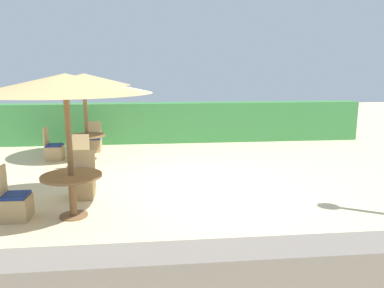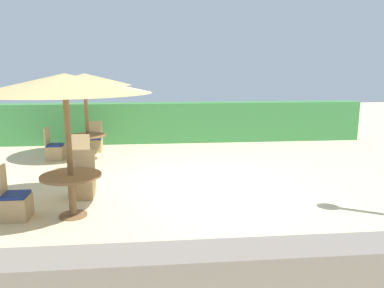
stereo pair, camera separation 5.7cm
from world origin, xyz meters
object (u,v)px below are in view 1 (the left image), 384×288
(patio_chair_back_left_west, at_px, (54,151))
(parasol_back_left, at_px, (84,80))
(round_table_front_left, at_px, (72,184))
(patio_chair_front_left_west, at_px, (15,205))
(round_table_back_left, at_px, (87,140))
(patio_chair_back_left_south, at_px, (82,159))
(patio_chair_back_left_north, at_px, (94,143))
(patio_chair_front_left_north, at_px, (83,185))
(parasol_front_left, at_px, (65,84))

(patio_chair_back_left_west, bearing_deg, parasol_back_left, 87.21)
(round_table_front_left, xyz_separation_m, patio_chair_front_left_west, (-0.97, -0.02, -0.32))
(parasol_back_left, relative_size, round_table_back_left, 2.50)
(patio_chair_back_left_west, distance_m, round_table_front_left, 4.57)
(patio_chair_back_left_south, bearing_deg, patio_chair_back_left_north, 90.53)
(patio_chair_front_left_west, distance_m, patio_chair_front_left_north, 1.41)
(parasol_back_left, distance_m, parasol_front_left, 4.32)
(patio_chair_front_left_west, relative_size, patio_chair_front_left_north, 1.00)
(round_table_back_left, relative_size, patio_chair_front_left_west, 1.10)
(round_table_back_left, height_order, parasol_front_left, parasol_front_left)
(parasol_back_left, relative_size, round_table_front_left, 2.47)
(round_table_front_left, xyz_separation_m, patio_chair_front_left_north, (-0.01, 1.02, -0.32))
(parasol_front_left, bearing_deg, patio_chair_back_left_south, 97.36)
(patio_chair_front_left_west, bearing_deg, patio_chair_front_left_north, 137.15)
(round_table_back_left, xyz_separation_m, parasol_front_left, (0.45, -4.29, 1.75))
(patio_chair_back_left_west, xyz_separation_m, parasol_front_left, (1.39, -4.34, 2.04))
(patio_chair_back_left_north, xyz_separation_m, patio_chair_front_left_west, (-0.53, -5.35, 0.00))
(patio_chair_front_left_west, height_order, patio_chair_front_left_north, same)
(parasol_back_left, distance_m, patio_chair_front_left_north, 3.85)
(parasol_back_left, xyz_separation_m, patio_chair_back_left_south, (0.03, -1.01, -1.98))
(round_table_back_left, bearing_deg, patio_chair_back_left_north, 89.58)
(patio_chair_front_left_west, bearing_deg, patio_chair_back_left_south, 170.58)
(patio_chair_back_left_north, xyz_separation_m, round_table_front_left, (0.44, -5.33, 0.32))
(patio_chair_back_left_north, bearing_deg, round_table_front_left, 94.74)
(round_table_back_left, relative_size, patio_chair_front_left_north, 1.10)
(round_table_back_left, distance_m, parasol_front_left, 4.66)
(parasol_back_left, height_order, patio_chair_front_left_north, parasol_back_left)
(parasol_back_left, distance_m, patio_chair_back_left_south, 2.23)
(parasol_front_left, xyz_separation_m, round_table_front_left, (0.00, 0.00, -1.71))
(patio_chair_back_left_north, distance_m, round_table_front_left, 5.36)
(patio_chair_back_left_north, height_order, patio_chair_front_left_west, same)
(patio_chair_back_left_west, xyz_separation_m, patio_chair_front_left_north, (1.38, -3.32, 0.00))
(parasol_front_left, relative_size, round_table_front_left, 2.75)
(patio_chair_back_left_north, height_order, parasol_front_left, parasol_front_left)
(round_table_back_left, distance_m, patio_chair_front_left_north, 3.32)
(patio_chair_front_left_north, bearing_deg, patio_chair_back_left_north, -84.28)
(patio_chair_back_left_west, relative_size, round_table_front_left, 0.90)
(patio_chair_back_left_south, height_order, parasol_front_left, parasol_front_left)
(parasol_front_left, xyz_separation_m, patio_chair_front_left_north, (-0.01, 1.02, -2.04))
(patio_chair_back_left_west, height_order, patio_chair_back_left_south, same)
(round_table_front_left, bearing_deg, round_table_back_left, 95.98)
(round_table_back_left, xyz_separation_m, round_table_front_left, (0.45, -4.29, 0.03))
(parasol_front_left, relative_size, patio_chair_front_left_north, 3.06)
(round_table_back_left, distance_m, round_table_front_left, 4.32)
(patio_chair_back_left_west, bearing_deg, round_table_front_left, 17.81)
(patio_chair_back_left_north, bearing_deg, parasol_back_left, 89.58)
(parasol_front_left, height_order, round_table_front_left, parasol_front_left)
(round_table_back_left, height_order, patio_chair_front_left_west, patio_chair_front_left_west)
(patio_chair_back_left_south, distance_m, round_table_front_left, 3.32)
(patio_chair_back_left_south, bearing_deg, round_table_back_left, 91.50)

